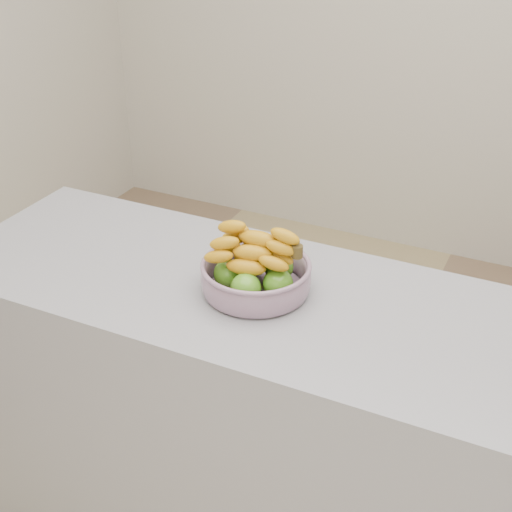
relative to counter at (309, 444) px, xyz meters
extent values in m
cube|color=gray|center=(0.00, 0.00, 0.00)|extent=(2.00, 0.60, 0.90)
cylinder|color=#9CA3BB|center=(-0.16, 0.00, 0.46)|extent=(0.23, 0.23, 0.01)
torus|color=#9CA3BB|center=(-0.16, 0.00, 0.52)|extent=(0.27, 0.27, 0.01)
sphere|color=#358316|center=(-0.15, -0.07, 0.50)|extent=(0.07, 0.07, 0.07)
sphere|color=#358316|center=(-0.09, -0.02, 0.50)|extent=(0.07, 0.07, 0.07)
sphere|color=#358316|center=(-0.12, 0.06, 0.50)|extent=(0.07, 0.07, 0.07)
sphere|color=#358316|center=(-0.20, 0.05, 0.50)|extent=(0.07, 0.07, 0.07)
sphere|color=#358316|center=(-0.22, -0.03, 0.50)|extent=(0.07, 0.07, 0.07)
ellipsoid|color=orange|center=(-0.17, -0.04, 0.54)|extent=(0.18, 0.07, 0.04)
ellipsoid|color=orange|center=(-0.17, 0.00, 0.54)|extent=(0.17, 0.05, 0.04)
ellipsoid|color=orange|center=(-0.17, 0.04, 0.54)|extent=(0.17, 0.05, 0.04)
ellipsoid|color=orange|center=(-0.16, -0.02, 0.57)|extent=(0.18, 0.08, 0.04)
ellipsoid|color=orange|center=(-0.16, 0.02, 0.57)|extent=(0.18, 0.06, 0.04)
ellipsoid|color=orange|center=(-0.15, 0.00, 0.60)|extent=(0.17, 0.05, 0.04)
cylinder|color=#413415|center=(-0.06, 0.01, 0.58)|extent=(0.03, 0.03, 0.03)
camera|label=1|loc=(0.49, -1.35, 1.40)|focal=50.00mm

